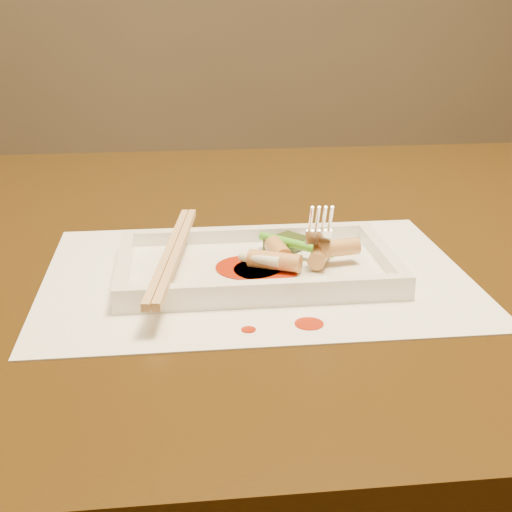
{
  "coord_description": "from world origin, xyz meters",
  "views": [
    {
      "loc": [
        -0.08,
        -0.76,
        1.0
      ],
      "look_at": [
        -0.01,
        -0.13,
        0.77
      ],
      "focal_mm": 50.0,
      "sensor_mm": 36.0,
      "label": 1
    }
  ],
  "objects": [
    {
      "name": "sauce_blob_1",
      "position": [
        -0.02,
        -0.14,
        0.76
      ],
      "size": [
        0.06,
        0.06,
        0.0
      ],
      "primitive_type": "cylinder",
      "color": "#9F1C04",
      "rests_on": "plate_base"
    },
    {
      "name": "rice_cake_3",
      "position": [
        0.01,
        -0.12,
        0.77
      ],
      "size": [
        0.02,
        0.04,
        0.02
      ],
      "primitive_type": "cylinder",
      "rotation": [
        1.57,
        0.0,
        0.12
      ],
      "color": "tan",
      "rests_on": "plate_base"
    },
    {
      "name": "scallion_white",
      "position": [
        -0.01,
        -0.15,
        0.77
      ],
      "size": [
        0.04,
        0.03,
        0.01
      ],
      "primitive_type": "cylinder",
      "rotation": [
        1.57,
        0.0,
        1.02
      ],
      "color": "#EAEACC",
      "rests_on": "plate_base"
    },
    {
      "name": "scallion_green",
      "position": [
        0.03,
        -0.11,
        0.77
      ],
      "size": [
        0.07,
        0.07,
        0.01
      ],
      "primitive_type": "cylinder",
      "rotation": [
        1.57,
        0.0,
        0.8
      ],
      "color": "#389718",
      "rests_on": "plate_base"
    },
    {
      "name": "veg_piece",
      "position": [
        0.03,
        -0.09,
        0.77
      ],
      "size": [
        0.05,
        0.05,
        0.01
      ],
      "primitive_type": "cube",
      "rotation": [
        0.0,
        0.0,
        0.69
      ],
      "color": "black",
      "rests_on": "plate_base"
    },
    {
      "name": "plate_base",
      "position": [
        -0.01,
        -0.13,
        0.76
      ],
      "size": [
        0.26,
        0.16,
        0.01
      ],
      "primitive_type": "cube",
      "color": "white",
      "rests_on": "placemat"
    },
    {
      "name": "plate_rim_far",
      "position": [
        -0.01,
        -0.06,
        0.77
      ],
      "size": [
        0.26,
        0.01,
        0.01
      ],
      "primitive_type": "cube",
      "color": "white",
      "rests_on": "plate_base"
    },
    {
      "name": "sauce_blob_0",
      "position": [
        -0.0,
        -0.15,
        0.76
      ],
      "size": [
        0.06,
        0.06,
        0.0
      ],
      "primitive_type": "cylinder",
      "color": "#9F1C04",
      "rests_on": "plate_base"
    },
    {
      "name": "chopstick_b",
      "position": [
        -0.08,
        -0.13,
        0.78
      ],
      "size": [
        0.04,
        0.25,
        0.01
      ],
      "primitive_type": "cube",
      "rotation": [
        0.0,
        0.0,
        -0.15
      ],
      "color": "tan",
      "rests_on": "plate_rim_near"
    },
    {
      "name": "rice_cake_2",
      "position": [
        0.07,
        -0.14,
        0.78
      ],
      "size": [
        0.04,
        0.02,
        0.02
      ],
      "primitive_type": "cylinder",
      "rotation": [
        1.57,
        0.0,
        1.75
      ],
      "color": "tan",
      "rests_on": "plate_base"
    },
    {
      "name": "rice_cake_0",
      "position": [
        0.05,
        -0.14,
        0.77
      ],
      "size": [
        0.03,
        0.05,
        0.02
      ],
      "primitive_type": "cylinder",
      "rotation": [
        1.57,
        0.0,
        2.77
      ],
      "color": "tan",
      "rests_on": "plate_base"
    },
    {
      "name": "table",
      "position": [
        0.0,
        0.0,
        0.65
      ],
      "size": [
        1.4,
        0.9,
        0.75
      ],
      "color": "black",
      "rests_on": "ground"
    },
    {
      "name": "sauce_splatter_b",
      "position": [
        -0.03,
        -0.25,
        0.75
      ],
      "size": [
        0.01,
        0.01,
        0.0
      ],
      "primitive_type": "cylinder",
      "color": "#9F1C04",
      "rests_on": "placemat"
    },
    {
      "name": "plate_rim_left",
      "position": [
        -0.13,
        -0.13,
        0.77
      ],
      "size": [
        0.01,
        0.14,
        0.01
      ],
      "primitive_type": "cube",
      "color": "white",
      "rests_on": "plate_base"
    },
    {
      "name": "rice_cake_1",
      "position": [
        0.01,
        -0.15,
        0.77
      ],
      "size": [
        0.05,
        0.04,
        0.02
      ],
      "primitive_type": "cylinder",
      "rotation": [
        1.57,
        0.0,
        1.13
      ],
      "color": "tan",
      "rests_on": "plate_base"
    },
    {
      "name": "chopstick_a",
      "position": [
        -0.09,
        -0.13,
        0.78
      ],
      "size": [
        0.04,
        0.25,
        0.01
      ],
      "primitive_type": "cube",
      "rotation": [
        0.0,
        0.0,
        -0.15
      ],
      "color": "tan",
      "rests_on": "plate_rim_near"
    },
    {
      "name": "plate_rim_near",
      "position": [
        -0.01,
        -0.21,
        0.77
      ],
      "size": [
        0.26,
        0.01,
        0.01
      ],
      "primitive_type": "cube",
      "color": "white",
      "rests_on": "plate_base"
    },
    {
      "name": "plate_rim_right",
      "position": [
        0.12,
        -0.13,
        0.77
      ],
      "size": [
        0.01,
        0.14,
        0.01
      ],
      "primitive_type": "cube",
      "color": "white",
      "rests_on": "plate_base"
    },
    {
      "name": "fork",
      "position": [
        0.06,
        -0.11,
        0.83
      ],
      "size": [
        0.09,
        0.1,
        0.14
      ],
      "primitive_type": null,
      "color": "silver",
      "rests_on": "plate_base"
    },
    {
      "name": "sauce_splatter_a",
      "position": [
        0.02,
        -0.25,
        0.75
      ],
      "size": [
        0.02,
        0.02,
        0.0
      ],
      "primitive_type": "cylinder",
      "color": "#9F1C04",
      "rests_on": "placemat"
    },
    {
      "name": "placemat",
      "position": [
        -0.01,
        -0.13,
        0.75
      ],
      "size": [
        0.4,
        0.3,
        0.0
      ],
      "primitive_type": "cube",
      "color": "white",
      "rests_on": "table"
    }
  ]
}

